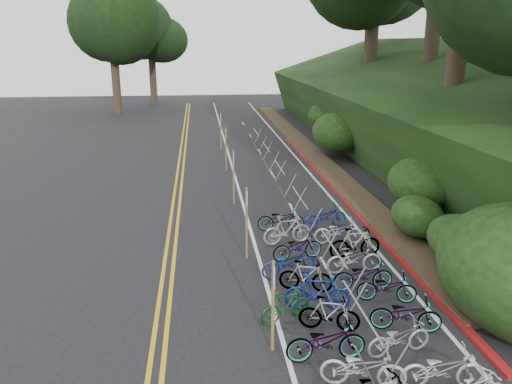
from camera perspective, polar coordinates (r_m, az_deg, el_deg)
ground at (r=12.61m, az=-1.59°, el=-17.05°), size 120.00×120.00×0.00m
road_markings at (r=21.76m, az=-2.27°, el=-2.05°), size 7.47×80.00×0.01m
red_curb at (r=24.40m, az=9.32°, el=-0.05°), size 0.25×28.00×0.10m
embankment at (r=32.87m, az=18.57°, el=8.12°), size 14.30×48.14×9.11m
bike_rack_front at (r=11.98m, az=11.89°, el=-14.43°), size 1.17×2.85×1.23m
bike_racks_rest at (r=24.55m, az=2.70°, el=2.20°), size 1.14×23.00×1.17m
signpost_near at (r=11.75m, az=1.95°, el=-12.24°), size 0.08×0.40×2.31m
signposts_rest at (r=25.12m, az=-3.07°, el=3.89°), size 0.08×18.40×2.50m
bike_front at (r=13.30m, az=3.41°, el=-12.88°), size 0.96×1.54×0.90m
bike_valet at (r=14.76m, az=9.79°, el=-9.78°), size 3.47×12.28×1.08m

